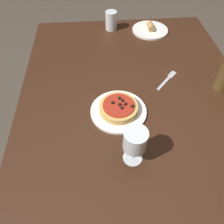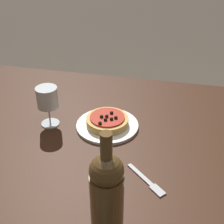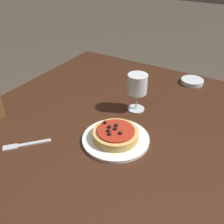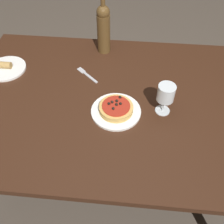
% 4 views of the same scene
% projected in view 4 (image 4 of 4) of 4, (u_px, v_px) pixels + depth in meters
% --- Properties ---
extents(ground_plane, '(14.00, 14.00, 0.00)m').
position_uv_depth(ground_plane, '(108.00, 171.00, 1.92)').
color(ground_plane, '#4C4238').
extents(dining_table, '(1.53, 1.09, 0.75)m').
position_uv_depth(dining_table, '(107.00, 108.00, 1.42)').
color(dining_table, '#381E11').
rests_on(dining_table, ground_plane).
extents(dinner_plate, '(0.25, 0.25, 0.01)m').
position_uv_depth(dinner_plate, '(116.00, 111.00, 1.29)').
color(dinner_plate, white).
rests_on(dinner_plate, dining_table).
extents(pizza, '(0.17, 0.17, 0.05)m').
position_uv_depth(pizza, '(116.00, 108.00, 1.28)').
color(pizza, tan).
rests_on(pizza, dinner_plate).
extents(wine_glass, '(0.08, 0.08, 0.16)m').
position_uv_depth(wine_glass, '(166.00, 94.00, 1.22)').
color(wine_glass, silver).
rests_on(wine_glass, dining_table).
extents(wine_bottle, '(0.08, 0.08, 0.35)m').
position_uv_depth(wine_bottle, '(104.00, 28.00, 1.53)').
color(wine_bottle, brown).
rests_on(wine_bottle, dining_table).
extents(fork, '(0.14, 0.13, 0.00)m').
position_uv_depth(fork, '(86.00, 74.00, 1.49)').
color(fork, '#B7B7BC').
rests_on(fork, dining_table).
extents(side_plate, '(0.23, 0.23, 0.05)m').
position_uv_depth(side_plate, '(6.00, 68.00, 1.52)').
color(side_plate, white).
rests_on(side_plate, dining_table).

